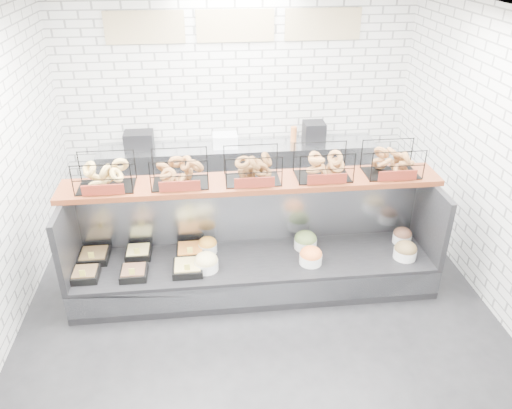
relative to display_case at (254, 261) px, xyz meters
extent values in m
plane|color=black|center=(0.01, -0.34, -0.33)|extent=(5.50, 5.50, 0.00)
cube|color=silver|center=(0.01, 2.41, 1.17)|extent=(5.00, 0.02, 3.00)
cube|color=silver|center=(2.51, -0.34, 1.17)|extent=(0.02, 5.50, 3.00)
cube|color=white|center=(0.01, -0.34, 2.67)|extent=(5.00, 5.50, 0.02)
cube|color=beige|center=(-1.19, 2.38, 2.17)|extent=(1.05, 0.03, 0.42)
cube|color=beige|center=(0.01, 2.38, 2.17)|extent=(1.05, 0.03, 0.42)
cube|color=beige|center=(1.21, 2.38, 2.17)|extent=(1.05, 0.03, 0.42)
cube|color=black|center=(0.01, -0.04, -0.13)|extent=(4.00, 0.90, 0.40)
cube|color=#93969B|center=(0.01, -0.48, -0.11)|extent=(4.00, 0.03, 0.28)
cube|color=#93969B|center=(0.01, 0.37, 0.47)|extent=(4.00, 0.08, 0.80)
cube|color=black|center=(-1.96, -0.04, 0.47)|extent=(0.06, 0.90, 0.80)
cube|color=black|center=(1.98, -0.04, 0.47)|extent=(0.06, 0.90, 0.80)
cube|color=black|center=(-1.80, -0.22, 0.11)|extent=(0.28, 0.28, 0.08)
cube|color=brown|center=(-1.80, -0.22, 0.15)|extent=(0.24, 0.24, 0.04)
cube|color=#DACC4C|center=(-1.80, -0.32, 0.20)|extent=(0.06, 0.01, 0.08)
cube|color=black|center=(-1.77, 0.12, 0.11)|extent=(0.32, 0.32, 0.08)
cube|color=brown|center=(-1.77, 0.12, 0.15)|extent=(0.27, 0.27, 0.04)
cube|color=#DACC4C|center=(-1.77, 0.01, 0.20)|extent=(0.06, 0.01, 0.08)
cube|color=black|center=(-1.30, -0.25, 0.11)|extent=(0.28, 0.28, 0.08)
cube|color=brown|center=(-1.30, -0.25, 0.15)|extent=(0.24, 0.24, 0.04)
cube|color=#DACC4C|center=(-1.30, -0.34, 0.20)|extent=(0.06, 0.01, 0.08)
cube|color=black|center=(-1.29, 0.13, 0.11)|extent=(0.28, 0.28, 0.08)
cube|color=#F6E27E|center=(-1.29, 0.13, 0.15)|extent=(0.24, 0.24, 0.04)
cube|color=#DACC4C|center=(-1.29, 0.04, 0.20)|extent=(0.06, 0.01, 0.08)
cube|color=black|center=(-0.73, -0.22, 0.11)|extent=(0.32, 0.32, 0.08)
cube|color=tan|center=(-0.73, -0.22, 0.15)|extent=(0.27, 0.27, 0.04)
cube|color=#DACC4C|center=(-0.73, -0.33, 0.20)|extent=(0.06, 0.01, 0.08)
cube|color=black|center=(-0.71, 0.10, 0.11)|extent=(0.32, 0.32, 0.08)
cube|color=orange|center=(-0.71, 0.10, 0.15)|extent=(0.27, 0.27, 0.04)
cube|color=#DACC4C|center=(-0.71, -0.01, 0.20)|extent=(0.06, 0.01, 0.08)
cylinder|color=white|center=(-0.53, -0.20, 0.13)|extent=(0.26, 0.26, 0.11)
ellipsoid|color=#D8C485|center=(-0.53, -0.20, 0.19)|extent=(0.25, 0.25, 0.18)
cylinder|color=white|center=(-0.51, 0.13, 0.13)|extent=(0.21, 0.21, 0.11)
ellipsoid|color=gold|center=(-0.51, 0.13, 0.19)|extent=(0.21, 0.21, 0.15)
cylinder|color=white|center=(0.61, -0.21, 0.13)|extent=(0.25, 0.25, 0.11)
ellipsoid|color=orange|center=(0.61, -0.21, 0.19)|extent=(0.25, 0.25, 0.17)
cylinder|color=white|center=(0.61, 0.10, 0.13)|extent=(0.26, 0.26, 0.11)
ellipsoid|color=olive|center=(0.61, 0.10, 0.19)|extent=(0.26, 0.26, 0.18)
cylinder|color=white|center=(1.68, -0.22, 0.13)|extent=(0.25, 0.25, 0.11)
ellipsoid|color=brown|center=(1.68, -0.22, 0.19)|extent=(0.25, 0.25, 0.17)
cylinder|color=white|center=(1.76, 0.09, 0.13)|extent=(0.22, 0.22, 0.11)
ellipsoid|color=brown|center=(1.76, 0.09, 0.19)|extent=(0.21, 0.21, 0.15)
cube|color=#532211|center=(0.01, 0.18, 0.90)|extent=(4.10, 0.50, 0.06)
cube|color=black|center=(-1.52, 0.18, 1.10)|extent=(0.60, 0.38, 0.34)
cube|color=maroon|center=(-1.52, -0.03, 1.00)|extent=(0.42, 0.02, 0.11)
cube|color=black|center=(-0.76, 0.18, 1.10)|extent=(0.60, 0.38, 0.34)
cube|color=maroon|center=(-0.76, -0.03, 1.00)|extent=(0.42, 0.02, 0.11)
cube|color=black|center=(0.01, 0.18, 1.10)|extent=(0.60, 0.38, 0.34)
cube|color=maroon|center=(0.01, -0.03, 1.00)|extent=(0.42, 0.02, 0.11)
cube|color=black|center=(0.78, 0.18, 1.10)|extent=(0.60, 0.38, 0.34)
cube|color=maroon|center=(0.78, -0.03, 1.00)|extent=(0.42, 0.02, 0.11)
cube|color=black|center=(1.54, 0.18, 1.10)|extent=(0.60, 0.38, 0.34)
cube|color=maroon|center=(1.54, -0.03, 1.00)|extent=(0.42, 0.02, 0.11)
cube|color=#93969B|center=(0.01, 2.09, 0.12)|extent=(4.00, 0.60, 0.90)
cube|color=black|center=(-1.41, 2.12, 0.69)|extent=(0.40, 0.30, 0.24)
cube|color=silver|center=(-0.19, 2.06, 0.66)|extent=(0.35, 0.28, 0.18)
cylinder|color=#C26830|center=(0.82, 2.15, 0.68)|extent=(0.09, 0.09, 0.22)
cube|color=black|center=(1.10, 2.09, 0.72)|extent=(0.30, 0.30, 0.30)
camera|label=1|loc=(-0.48, -4.63, 3.28)|focal=35.00mm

